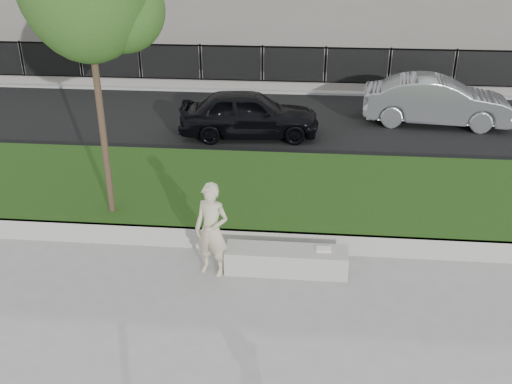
# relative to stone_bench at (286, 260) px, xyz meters

# --- Properties ---
(ground) EXTENTS (90.00, 90.00, 0.00)m
(ground) POSITION_rel_stone_bench_xyz_m (-0.78, -0.40, -0.21)
(ground) COLOR gray
(ground) RESTS_ON ground
(grass_bank) EXTENTS (34.00, 4.00, 0.40)m
(grass_bank) POSITION_rel_stone_bench_xyz_m (-0.78, 2.60, -0.01)
(grass_bank) COLOR black
(grass_bank) RESTS_ON ground
(grass_kerb) EXTENTS (34.00, 0.08, 0.40)m
(grass_kerb) POSITION_rel_stone_bench_xyz_m (-0.78, 0.64, -0.01)
(grass_kerb) COLOR #A5A39B
(grass_kerb) RESTS_ON ground
(street) EXTENTS (34.00, 7.00, 0.04)m
(street) POSITION_rel_stone_bench_xyz_m (-0.78, 8.10, -0.19)
(street) COLOR black
(street) RESTS_ON ground
(far_pavement) EXTENTS (34.00, 3.00, 0.12)m
(far_pavement) POSITION_rel_stone_bench_xyz_m (-0.78, 12.60, -0.15)
(far_pavement) COLOR gray
(far_pavement) RESTS_ON ground
(iron_fence) EXTENTS (32.00, 0.30, 1.50)m
(iron_fence) POSITION_rel_stone_bench_xyz_m (-0.78, 11.60, 0.33)
(iron_fence) COLOR slate
(iron_fence) RESTS_ON far_pavement
(stone_bench) EXTENTS (2.08, 0.52, 0.43)m
(stone_bench) POSITION_rel_stone_bench_xyz_m (0.00, 0.00, 0.00)
(stone_bench) COLOR #A5A39B
(stone_bench) RESTS_ON ground
(man) EXTENTS (0.70, 0.56, 1.65)m
(man) POSITION_rel_stone_bench_xyz_m (-1.25, -0.15, 0.61)
(man) COLOR beige
(man) RESTS_ON ground
(book) EXTENTS (0.25, 0.18, 0.03)m
(book) POSITION_rel_stone_bench_xyz_m (0.63, 0.05, 0.23)
(book) COLOR white
(book) RESTS_ON stone_bench
(car_dark) EXTENTS (3.95, 1.86, 1.31)m
(car_dark) POSITION_rel_stone_bench_xyz_m (-1.34, 6.69, 0.48)
(car_dark) COLOR black
(car_dark) RESTS_ON street
(car_silver) EXTENTS (4.33, 1.86, 1.39)m
(car_silver) POSITION_rel_stone_bench_xyz_m (4.02, 8.31, 0.52)
(car_silver) COLOR gray
(car_silver) RESTS_ON street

